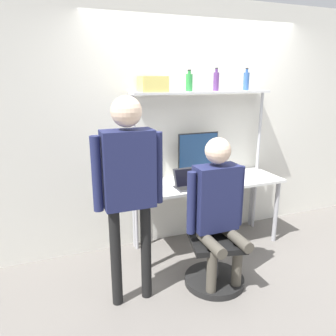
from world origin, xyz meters
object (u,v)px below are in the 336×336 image
(bottle_blue, at_px, (246,81))
(bottle_green, at_px, (189,82))
(storage_box, at_px, (153,84))
(office_chair, at_px, (214,254))
(cell_phone, at_px, (211,185))
(monitor, at_px, (198,154))
(person_seated, at_px, (218,202))
(person_standing, at_px, (128,176))
(bottle_purple, at_px, (216,81))
(laptop, at_px, (188,182))

(bottle_blue, distance_m, bottle_green, 0.71)
(bottle_green, xyz_separation_m, storage_box, (-0.40, -0.00, -0.02))
(bottle_green, bearing_deg, office_chair, -97.23)
(bottle_blue, xyz_separation_m, storage_box, (-1.11, 0.00, -0.03))
(cell_phone, height_order, office_chair, office_chair)
(monitor, bearing_deg, person_seated, -105.03)
(person_seated, distance_m, person_standing, 0.85)
(cell_phone, xyz_separation_m, person_standing, (-1.02, -0.50, 0.36))
(storage_box, bearing_deg, bottle_purple, 0.00)
(laptop, height_order, bottle_green, bottle_green)
(office_chair, distance_m, bottle_green, 1.77)
(cell_phone, bearing_deg, office_chair, -114.01)
(laptop, height_order, storage_box, storage_box)
(person_standing, bearing_deg, bottle_purple, 34.22)
(cell_phone, bearing_deg, person_standing, -154.12)
(monitor, bearing_deg, bottle_blue, 2.31)
(bottle_blue, relative_size, bottle_purple, 1.00)
(bottle_purple, relative_size, storage_box, 0.90)
(cell_phone, height_order, person_standing, person_standing)
(bottle_purple, relative_size, bottle_green, 1.10)
(person_standing, xyz_separation_m, bottle_green, (0.90, 0.83, 0.70))
(bottle_blue, relative_size, storage_box, 0.90)
(person_seated, xyz_separation_m, bottle_blue, (0.83, 0.89, 1.02))
(laptop, bearing_deg, monitor, 47.80)
(bottle_blue, height_order, storage_box, bottle_blue)
(laptop, distance_m, cell_phone, 0.26)
(office_chair, distance_m, bottle_purple, 1.83)
(person_seated, relative_size, person_standing, 0.79)
(person_seated, xyz_separation_m, storage_box, (-0.29, 0.89, 0.99))
(office_chair, xyz_separation_m, storage_box, (-0.30, 0.85, 1.54))
(bottle_blue, bearing_deg, bottle_green, 180.00)
(laptop, xyz_separation_m, cell_phone, (0.25, -0.04, -0.05))
(bottle_purple, distance_m, bottle_green, 0.32)
(cell_phone, distance_m, bottle_green, 1.11)
(monitor, bearing_deg, bottle_green, 168.30)
(bottle_blue, bearing_deg, office_chair, -134.02)
(person_seated, distance_m, bottle_blue, 1.59)
(office_chair, height_order, bottle_blue, bottle_blue)
(monitor, height_order, bottle_green, bottle_green)
(laptop, distance_m, bottle_purple, 1.15)
(office_chair, bearing_deg, storage_box, 109.27)
(office_chair, bearing_deg, cell_phone, 65.99)
(office_chair, bearing_deg, monitor, 74.83)
(laptop, height_order, person_standing, person_standing)
(person_seated, bearing_deg, cell_phone, 66.87)
(cell_phone, xyz_separation_m, bottle_blue, (0.59, 0.34, 1.06))
(office_chair, height_order, storage_box, storage_box)
(laptop, bearing_deg, office_chair, -87.78)
(person_seated, xyz_separation_m, person_standing, (-0.78, 0.06, 0.31))
(person_seated, height_order, bottle_blue, bottle_blue)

